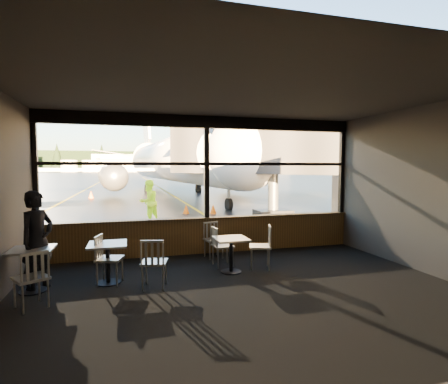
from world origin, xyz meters
name	(u,v)px	position (x,y,z in m)	size (l,w,h in m)	color
ground_plane	(133,174)	(0.00, 120.00, 0.00)	(520.00, 520.00, 0.00)	black
carpet_floor	(244,292)	(0.00, -3.00, 0.01)	(8.00, 6.00, 0.01)	black
ceiling	(245,91)	(0.00, -3.00, 3.50)	(8.00, 6.00, 0.04)	#38332D
wall_right	(431,190)	(4.00, -3.00, 1.75)	(0.04, 6.00, 3.50)	#474038
wall_back	(352,218)	(0.00, -6.00, 1.75)	(8.00, 0.04, 3.50)	#474038
window_sill	(207,236)	(0.00, 0.00, 0.45)	(8.00, 0.28, 0.90)	brown
window_header	(206,122)	(0.00, 0.00, 3.35)	(8.00, 0.18, 0.30)	black
mullion_left	(35,168)	(-3.95, 0.00, 2.20)	(0.12, 0.12, 2.60)	black
mullion_centre	(207,168)	(0.00, 0.00, 2.20)	(0.12, 0.12, 2.60)	black
mullion_right	(342,168)	(3.95, 0.00, 2.20)	(0.12, 0.12, 2.60)	black
window_transom	(207,164)	(0.00, 0.00, 2.30)	(8.00, 0.10, 0.08)	black
airliner	(175,129)	(1.97, 20.42, 5.37)	(29.27, 35.13, 10.73)	white
jet_bridge	(260,161)	(3.60, 5.50, 2.50)	(9.36, 11.44, 4.99)	#2E2E30
cafe_table_near	(231,255)	(0.12, -1.80, 0.37)	(0.67, 0.67, 0.74)	#A49F97
cafe_table_mid	(108,264)	(-2.34, -1.84, 0.39)	(0.70, 0.70, 0.77)	#A7A099
cafe_table_left	(33,270)	(-3.60, -1.96, 0.39)	(0.71, 0.71, 0.78)	gray
chair_near_e	(260,247)	(0.81, -1.69, 0.48)	(0.52, 0.52, 0.96)	beige
chair_near_w	(223,246)	(0.07, -1.29, 0.45)	(0.49, 0.49, 0.90)	#B1ACA0
chair_near_n	(214,240)	(0.05, -0.53, 0.44)	(0.48, 0.48, 0.87)	beige
chair_mid_s	(154,263)	(-1.51, -2.34, 0.47)	(0.51, 0.51, 0.94)	#ADA89D
chair_mid_w	(110,259)	(-2.30, -1.86, 0.47)	(0.51, 0.51, 0.94)	beige
chair_left_s	(31,279)	(-3.44, -2.75, 0.47)	(0.51, 0.51, 0.94)	#B4AEA2
passenger	(37,240)	(-3.54, -1.81, 0.90)	(0.65, 0.43, 1.79)	black
ground_crew	(149,202)	(-1.16, 5.22, 0.86)	(0.84, 0.65, 1.73)	#BFF219
cone_nose	(186,209)	(0.74, 7.82, 0.22)	(0.32, 0.32, 0.44)	#F14E07
cone_wing	(91,195)	(-4.49, 18.09, 0.26)	(0.37, 0.37, 0.52)	orange
terminal_annex	(437,148)	(10.00, 2.50, 3.00)	(5.00, 7.00, 6.00)	gray
hangar_mid	(131,162)	(0.00, 185.00, 5.00)	(38.00, 15.00, 10.00)	silver
hangar_right	(241,161)	(60.00, 178.00, 6.00)	(50.00, 20.00, 12.00)	silver
fuel_tank_a	(69,166)	(-30.00, 182.00, 3.00)	(8.00, 8.00, 6.00)	silver
fuel_tank_b	(90,166)	(-20.00, 182.00, 3.00)	(8.00, 8.00, 6.00)	silver
fuel_tank_c	(111,166)	(-10.00, 182.00, 3.00)	(8.00, 8.00, 6.00)	silver
treeline	(130,161)	(0.00, 210.00, 6.00)	(360.00, 3.00, 12.00)	black
cone_extra	(213,209)	(2.01, 7.51, 0.22)	(0.32, 0.32, 0.44)	#E06407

